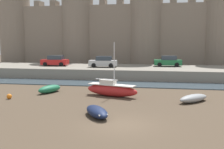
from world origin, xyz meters
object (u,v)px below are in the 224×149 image
object	(u,v)px
car_quay_centre_east	(168,61)
car_quay_centre_west	(103,62)
sailboat_near_channel_right	(111,89)
car_quay_east	(55,61)
mooring_buoy_near_shore	(9,96)
rowboat_foreground_left	(50,89)
rowboat_midflat_centre	(193,98)
rowboat_foreground_right	(97,111)

from	to	relation	value
car_quay_centre_east	car_quay_centre_west	bearing A→B (deg)	-163.68
sailboat_near_channel_right	car_quay_east	xyz separation A→B (m)	(-11.39, 14.31, 1.60)
mooring_buoy_near_shore	car_quay_east	xyz separation A→B (m)	(-2.36, 17.10, 2.03)
sailboat_near_channel_right	rowboat_foreground_left	bearing A→B (deg)	174.24
sailboat_near_channel_right	rowboat_midflat_centre	world-z (taller)	sailboat_near_channel_right
rowboat_foreground_right	car_quay_east	xyz separation A→B (m)	(-11.57, 21.35, 1.89)
rowboat_foreground_left	mooring_buoy_near_shore	xyz separation A→B (m)	(-2.47, -3.45, -0.17)
car_quay_centre_east	sailboat_near_channel_right	bearing A→B (deg)	-110.04
rowboat_foreground_left	car_quay_centre_west	distance (m)	13.37
car_quay_centre_east	rowboat_foreground_right	bearing A→B (deg)	-103.90
car_quay_centre_west	car_quay_east	bearing A→B (deg)	174.49
rowboat_foreground_right	mooring_buoy_near_shore	world-z (taller)	rowboat_foreground_right
rowboat_midflat_centre	rowboat_foreground_right	distance (m)	9.28
rowboat_foreground_left	car_quay_east	distance (m)	14.60
rowboat_midflat_centre	car_quay_centre_east	world-z (taller)	car_quay_centre_east
rowboat_foreground_left	rowboat_foreground_right	bearing A→B (deg)	-48.79
rowboat_foreground_left	car_quay_centre_east	bearing A→B (deg)	51.38
rowboat_foreground_right	car_quay_centre_west	xyz separation A→B (m)	(-3.73, 20.59, 1.89)
rowboat_foreground_left	car_quay_centre_east	size ratio (longest dim) A/B	0.74
car_quay_centre_west	sailboat_near_channel_right	bearing A→B (deg)	-75.31
sailboat_near_channel_right	car_quay_east	bearing A→B (deg)	128.51
rowboat_foreground_right	rowboat_foreground_left	size ratio (longest dim) A/B	1.01
sailboat_near_channel_right	car_quay_east	world-z (taller)	sailboat_near_channel_right
sailboat_near_channel_right	rowboat_foreground_right	distance (m)	7.04
rowboat_foreground_right	car_quay_centre_west	distance (m)	21.01
sailboat_near_channel_right	car_quay_centre_west	world-z (taller)	sailboat_near_channel_right
mooring_buoy_near_shore	car_quay_east	size ratio (longest dim) A/B	0.11
rowboat_foreground_right	car_quay_centre_east	size ratio (longest dim) A/B	0.75
sailboat_near_channel_right	rowboat_foreground_right	xyz separation A→B (m)	(0.18, -7.04, -0.29)
sailboat_near_channel_right	car_quay_centre_east	distance (m)	17.47
sailboat_near_channel_right	car_quay_centre_west	xyz separation A→B (m)	(-3.55, 13.56, 1.60)
car_quay_centre_west	rowboat_midflat_centre	bearing A→B (deg)	-53.41
rowboat_foreground_left	sailboat_near_channel_right	bearing A→B (deg)	-5.76
sailboat_near_channel_right	rowboat_foreground_left	size ratio (longest dim) A/B	1.74
rowboat_foreground_left	mooring_buoy_near_shore	size ratio (longest dim) A/B	6.63
rowboat_foreground_left	car_quay_east	xyz separation A→B (m)	(-4.82, 13.65, 1.86)
mooring_buoy_near_shore	car_quay_centre_west	world-z (taller)	car_quay_centre_west
rowboat_foreground_left	mooring_buoy_near_shore	bearing A→B (deg)	-125.62
car_quay_centre_west	rowboat_foreground_right	bearing A→B (deg)	-79.73
rowboat_foreground_left	car_quay_centre_west	xyz separation A→B (m)	(3.01, 12.89, 1.86)
car_quay_centre_east	car_quay_centre_west	world-z (taller)	same
rowboat_midflat_centre	car_quay_centre_west	world-z (taller)	car_quay_centre_west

